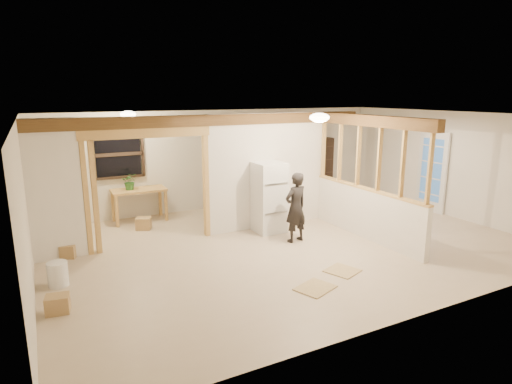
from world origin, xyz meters
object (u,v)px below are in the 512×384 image
shop_vac (48,224)px  work_table (140,205)px  bookshelf (318,167)px  woman (296,207)px  refrigerator (269,197)px

shop_vac → work_table: bearing=9.1°
bookshelf → shop_vac: bearing=-176.3°
woman → shop_vac: (-4.38, 2.55, -0.42)m
woman → shop_vac: woman is taller
refrigerator → shop_vac: (-4.23, 1.74, -0.47)m
refrigerator → work_table: (-2.29, 2.05, -0.37)m
refrigerator → shop_vac: 4.60m
woman → work_table: (-2.44, 2.86, -0.32)m
woman → refrigerator: bearing=-90.3°
refrigerator → work_table: 3.10m
refrigerator → work_table: bearing=138.2°
refrigerator → bookshelf: bearing=37.7°
refrigerator → woman: size_ratio=1.06×
refrigerator → bookshelf: size_ratio=0.89×
woman → bookshelf: (2.70, 3.01, 0.13)m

